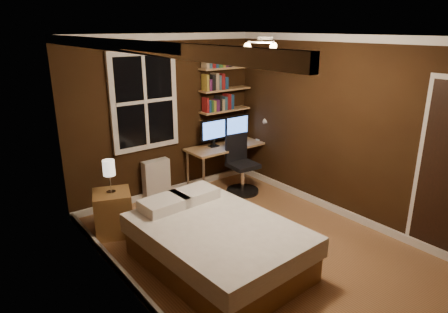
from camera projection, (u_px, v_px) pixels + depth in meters
floor at (253, 245)px, 4.98m from camera, size 4.20×4.20×0.00m
wall_back at (165, 118)px, 6.17m from camera, size 3.20×0.04×2.50m
wall_left at (125, 181)px, 3.66m from camera, size 0.04×4.20×2.50m
wall_right at (342, 129)px, 5.51m from camera, size 0.04×4.20×2.50m
ceiling at (259, 36)px, 4.19m from camera, size 3.20×4.20×0.02m
window at (144, 101)px, 5.85m from camera, size 1.06×0.06×1.46m
ceiling_fixture at (265, 46)px, 4.15m from camera, size 0.44×0.44×0.18m
bookshelf_lower at (225, 110)px, 6.70m from camera, size 0.92×0.22×0.03m
books_row_lower at (225, 103)px, 6.66m from camera, size 0.60×0.16×0.23m
bookshelf_middle at (225, 89)px, 6.59m from camera, size 0.92×0.22×0.03m
books_row_middle at (225, 81)px, 6.55m from camera, size 0.42×0.16×0.23m
bookshelf_upper at (225, 68)px, 6.48m from camera, size 0.92×0.22×0.03m
books_row_upper at (225, 60)px, 6.44m from camera, size 0.54×0.16×0.23m
bed at (217, 244)px, 4.47m from camera, size 1.49×2.00×0.65m
nightstand at (113, 213)px, 5.18m from camera, size 0.59×0.59×0.58m
bedside_lamp at (110, 177)px, 5.02m from camera, size 0.15×0.15×0.44m
radiator at (156, 180)px, 6.22m from camera, size 0.42×0.15×0.64m
desk at (228, 148)px, 6.72m from camera, size 1.47×0.55×0.70m
monitor_left at (214, 133)px, 6.54m from camera, size 0.49×0.12×0.46m
monitor_right at (237, 129)px, 6.83m from camera, size 0.49×0.12×0.46m
desk_lamp at (262, 129)px, 6.86m from camera, size 0.14×0.32×0.44m
office_chair at (241, 171)px, 6.48m from camera, size 0.52×0.52×0.95m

